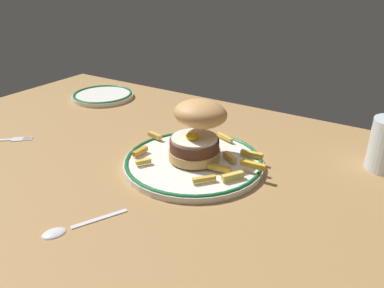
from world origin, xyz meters
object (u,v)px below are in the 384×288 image
at_px(dinner_plate, 192,161).
at_px(spoon, 64,229).
at_px(fork, 2,140).
at_px(burger, 197,128).
at_px(side_plate, 103,95).

distance_m(dinner_plate, spoon, 0.28).
relative_size(fork, spoon, 0.94).
bearing_deg(dinner_plate, burger, 79.31).
bearing_deg(side_plate, dinner_plate, -25.38).
height_order(dinner_plate, side_plate, same).
height_order(side_plate, fork, side_plate).
relative_size(side_plate, spoon, 1.41).
xyz_separation_m(dinner_plate, side_plate, (-0.45, 0.21, -0.00)).
bearing_deg(spoon, side_plate, 129.05).
xyz_separation_m(dinner_plate, burger, (0.00, 0.02, 0.07)).
distance_m(burger, spoon, 0.31).
bearing_deg(fork, spoon, -21.14).
bearing_deg(burger, side_plate, 156.34).
height_order(fork, spoon, spoon).
bearing_deg(side_plate, burger, -23.66).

